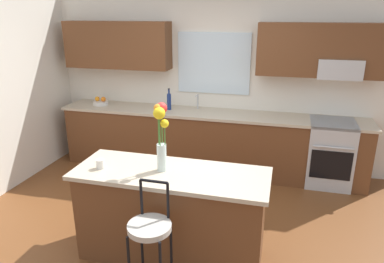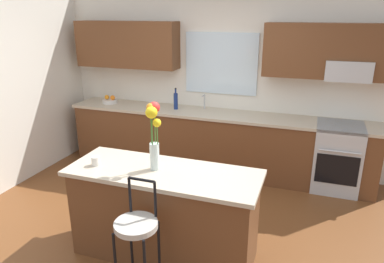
{
  "view_description": "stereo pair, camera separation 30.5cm",
  "coord_description": "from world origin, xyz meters",
  "views": [
    {
      "loc": [
        1.05,
        -3.26,
        2.34
      ],
      "look_at": [
        0.04,
        0.55,
        1.0
      ],
      "focal_mm": 33.16,
      "sensor_mm": 36.0,
      "label": 1
    },
    {
      "loc": [
        1.34,
        -3.17,
        2.34
      ],
      "look_at": [
        0.04,
        0.55,
        1.0
      ],
      "focal_mm": 33.16,
      "sensor_mm": 36.0,
      "label": 2
    }
  ],
  "objects": [
    {
      "name": "sink_faucet",
      "position": [
        -0.21,
        1.84,
        1.06
      ],
      "size": [
        0.02,
        0.13,
        0.23
      ],
      "color": "#B7BABC",
      "rests_on": "counter_run"
    },
    {
      "name": "bar_stool_near",
      "position": [
        0.09,
        -0.96,
        0.64
      ],
      "size": [
        0.36,
        0.36,
        1.04
      ],
      "color": "black",
      "rests_on": "ground"
    },
    {
      "name": "bottle_olive_oil",
      "position": [
        -0.62,
        1.7,
        1.05
      ],
      "size": [
        0.06,
        0.06,
        0.33
      ],
      "color": "navy",
      "rests_on": "counter_run"
    },
    {
      "name": "ground_plane",
      "position": [
        0.0,
        0.0,
        0.0
      ],
      "size": [
        14.0,
        14.0,
        0.0
      ],
      "primitive_type": "plane",
      "color": "brown"
    },
    {
      "name": "fruit_bowl_oranges",
      "position": [
        -1.77,
        1.7,
        0.96
      ],
      "size": [
        0.24,
        0.24,
        0.13
      ],
      "color": "silver",
      "rests_on": "counter_run"
    },
    {
      "name": "oven_range",
      "position": [
        1.73,
        1.68,
        0.46
      ],
      "size": [
        0.6,
        0.64,
        0.92
      ],
      "color": "#B7BABC",
      "rests_on": "ground"
    },
    {
      "name": "back_wall_assembly",
      "position": [
        0.03,
        1.99,
        1.5
      ],
      "size": [
        5.6,
        0.5,
        2.7
      ],
      "color": "silver",
      "rests_on": "ground"
    },
    {
      "name": "mug_ceramic",
      "position": [
        -0.58,
        -0.5,
        0.97
      ],
      "size": [
        0.08,
        0.08,
        0.09
      ],
      "primitive_type": "cylinder",
      "color": "silver",
      "rests_on": "kitchen_island"
    },
    {
      "name": "flower_vase",
      "position": [
        0.0,
        -0.39,
        1.32
      ],
      "size": [
        0.14,
        0.17,
        0.65
      ],
      "color": "silver",
      "rests_on": "kitchen_island"
    },
    {
      "name": "kitchen_island",
      "position": [
        0.09,
        -0.4,
        0.46
      ],
      "size": [
        1.84,
        0.69,
        0.92
      ],
      "color": "brown",
      "rests_on": "ground"
    },
    {
      "name": "counter_run",
      "position": [
        -0.0,
        1.7,
        0.47
      ],
      "size": [
        4.56,
        0.64,
        0.92
      ],
      "color": "brown",
      "rests_on": "ground"
    }
  ]
}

